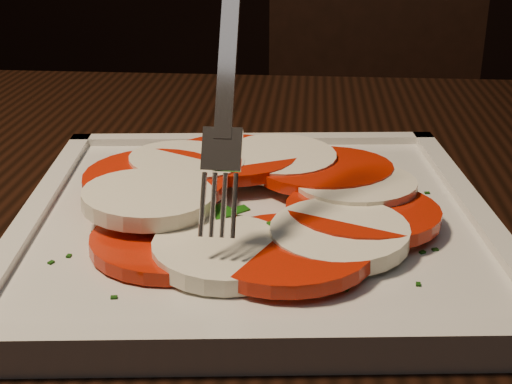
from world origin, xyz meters
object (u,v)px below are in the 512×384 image
(table, at_px, (378,326))
(chair, at_px, (365,130))
(plate, at_px, (256,223))
(fork, at_px, (231,55))

(table, relative_size, chair, 1.40)
(chair, xyz_separation_m, plate, (-0.01, -0.93, 0.22))
(plate, height_order, fork, fork)
(fork, bearing_deg, table, 33.82)
(table, bearing_deg, chair, 94.65)
(table, distance_m, fork, 0.25)
(chair, distance_m, plate, 0.95)
(table, relative_size, plate, 4.28)
(fork, bearing_deg, chair, 81.86)
(table, height_order, chair, chair)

